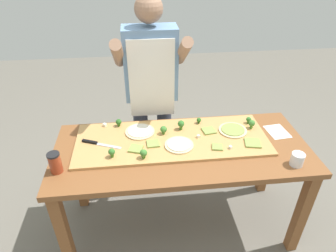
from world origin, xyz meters
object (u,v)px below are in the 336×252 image
(prep_table, at_px, (182,159))
(pizza_whole_white_garlic, at_px, (140,131))
(pizza_slice_far_left, at_px, (253,143))
(broccoli_floret_back_mid, at_px, (252,124))
(cheese_crumble_a, at_px, (198,136))
(flour_cup, at_px, (297,160))
(sauce_jar, at_px, (55,163))
(pizza_slice_near_left, at_px, (209,131))
(cook_center, at_px, (151,86))
(pizza_slice_far_right, at_px, (153,144))
(broccoli_floret_center_left, at_px, (119,122))
(broccoli_floret_back_right, at_px, (164,129))
(cheese_crumble_b, at_px, (230,147))
(cheese_crumble_c, at_px, (105,125))
(pizza_whole_pesto_green, at_px, (233,130))
(broccoli_floret_center_right, at_px, (112,152))
(broccoli_floret_front_left, at_px, (144,153))
(pizza_whole_cheese_artichoke, at_px, (179,145))
(broccoli_floret_back_left, at_px, (181,124))
(pizza_slice_center, at_px, (217,147))
(broccoli_floret_front_mid, at_px, (199,120))
(pizza_slice_near_right, at_px, (136,149))
(broccoli_floret_front_right, at_px, (249,120))
(recipe_note, at_px, (277,132))
(chefs_knife, at_px, (96,143))

(prep_table, bearing_deg, pizza_whole_white_garlic, 146.64)
(pizza_slice_far_left, distance_m, broccoli_floret_back_mid, 0.19)
(cheese_crumble_a, bearing_deg, flour_cup, -30.55)
(broccoli_floret_back_mid, bearing_deg, sauce_jar, -167.17)
(pizza_slice_near_left, distance_m, cook_center, 0.58)
(pizza_slice_far_right, height_order, broccoli_floret_center_left, broccoli_floret_center_left)
(broccoli_floret_back_right, bearing_deg, cheese_crumble_b, -27.48)
(cheese_crumble_c, bearing_deg, broccoli_floret_back_right, -18.90)
(pizza_whole_pesto_green, height_order, broccoli_floret_back_mid, broccoli_floret_back_mid)
(pizza_slice_far_left, bearing_deg, sauce_jar, -174.67)
(cheese_crumble_b, bearing_deg, pizza_slice_far_left, 12.05)
(broccoli_floret_center_right, distance_m, broccoli_floret_front_left, 0.20)
(pizza_whole_cheese_artichoke, distance_m, broccoli_floret_back_left, 0.20)
(prep_table, relative_size, broccoli_floret_back_left, 24.11)
(pizza_slice_center, distance_m, flour_cup, 0.50)
(prep_table, xyz_separation_m, broccoli_floret_front_mid, (0.17, 0.26, 0.15))
(cheese_crumble_b, bearing_deg, broccoli_floret_center_right, -179.80)
(pizza_slice_near_right, xyz_separation_m, broccoli_floret_front_mid, (0.48, 0.27, 0.02))
(prep_table, height_order, broccoli_floret_center_right, broccoli_floret_center_right)
(cheese_crumble_b, xyz_separation_m, flour_cup, (0.37, -0.18, 0.01))
(cheese_crumble_a, bearing_deg, cook_center, 122.18)
(pizza_whole_white_garlic, distance_m, broccoli_floret_front_left, 0.29)
(pizza_whole_white_garlic, xyz_separation_m, broccoli_floret_back_left, (0.30, 0.01, 0.04))
(broccoli_floret_front_left, bearing_deg, pizza_whole_cheese_artichoke, 22.98)
(broccoli_floret_front_left, xyz_separation_m, broccoli_floret_front_right, (0.80, 0.32, -0.01))
(prep_table, relative_size, sauce_jar, 12.74)
(broccoli_floret_front_mid, distance_m, broccoli_floret_front_left, 0.56)
(broccoli_floret_back_right, relative_size, cheese_crumble_c, 2.83)
(broccoli_floret_back_left, bearing_deg, broccoli_floret_front_right, 2.96)
(broccoli_floret_front_left, bearing_deg, pizza_whole_pesto_green, 19.81)
(pizza_whole_pesto_green, distance_m, pizza_slice_near_right, 0.71)
(pizza_slice_near_left, height_order, pizza_slice_far_right, same)
(recipe_note, bearing_deg, cheese_crumble_a, -176.81)
(broccoli_floret_back_mid, height_order, recipe_note, broccoli_floret_back_mid)
(pizza_whole_pesto_green, bearing_deg, broccoli_floret_front_left, -160.19)
(pizza_whole_white_garlic, distance_m, broccoli_floret_front_right, 0.81)
(pizza_slice_near_left, xyz_separation_m, broccoli_floret_center_right, (-0.68, -0.22, 0.03))
(pizza_whole_white_garlic, distance_m, cheese_crumble_c, 0.28)
(broccoli_floret_center_right, xyz_separation_m, recipe_note, (1.18, 0.18, -0.06))
(broccoli_floret_center_left, relative_size, cook_center, 0.03)
(flour_cup, relative_size, sauce_jar, 0.62)
(broccoli_floret_back_right, distance_m, broccoli_floret_back_mid, 0.64)
(prep_table, bearing_deg, broccoli_floret_back_mid, 15.26)
(broccoli_floret_back_mid, xyz_separation_m, recipe_note, (0.19, -0.04, -0.06))
(pizza_whole_cheese_artichoke, xyz_separation_m, recipe_note, (0.74, 0.11, -0.02))
(chefs_knife, xyz_separation_m, cheese_crumble_c, (0.04, 0.22, 0.00))
(broccoli_floret_front_mid, distance_m, flour_cup, 0.73)
(pizza_slice_far_right, bearing_deg, sauce_jar, -162.80)
(broccoli_floret_back_mid, height_order, cook_center, cook_center)
(pizza_whole_cheese_artichoke, distance_m, broccoli_floret_front_right, 0.60)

